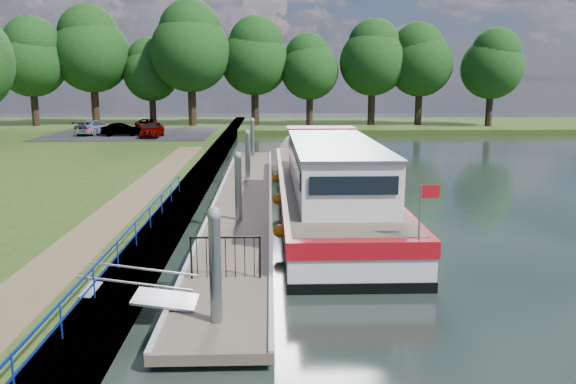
{
  "coord_description": "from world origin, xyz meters",
  "views": [
    {
      "loc": [
        1.18,
        -11.94,
        5.58
      ],
      "look_at": [
        1.85,
        8.7,
        1.4
      ],
      "focal_mm": 35.0,
      "sensor_mm": 36.0,
      "label": 1
    }
  ],
  "objects_px": {
    "pontoon": "(244,200)",
    "car_d": "(148,125)",
    "car_c": "(95,127)",
    "car_a": "(152,129)",
    "car_b": "(121,130)",
    "barge": "(325,182)"
  },
  "relations": [
    {
      "from": "barge",
      "to": "car_c",
      "type": "relative_size",
      "value": 5.04
    },
    {
      "from": "pontoon",
      "to": "car_a",
      "type": "relative_size",
      "value": 8.1
    },
    {
      "from": "car_c",
      "to": "car_a",
      "type": "bearing_deg",
      "value": 173.74
    },
    {
      "from": "barge",
      "to": "car_c",
      "type": "bearing_deg",
      "value": 125.27
    },
    {
      "from": "pontoon",
      "to": "car_d",
      "type": "distance_m",
      "value": 28.6
    },
    {
      "from": "car_b",
      "to": "car_c",
      "type": "xyz_separation_m",
      "value": [
        -2.62,
        1.34,
        0.08
      ]
    },
    {
      "from": "car_b",
      "to": "car_d",
      "type": "relative_size",
      "value": 0.79
    },
    {
      "from": "pontoon",
      "to": "car_a",
      "type": "xyz_separation_m",
      "value": [
        -8.54,
        21.75,
        1.28
      ]
    },
    {
      "from": "car_c",
      "to": "car_d",
      "type": "xyz_separation_m",
      "value": [
        4.05,
        2.6,
        -0.05
      ]
    },
    {
      "from": "car_a",
      "to": "car_c",
      "type": "relative_size",
      "value": 0.88
    },
    {
      "from": "barge",
      "to": "pontoon",
      "type": "bearing_deg",
      "value": 169.78
    },
    {
      "from": "barge",
      "to": "car_b",
      "type": "height_order",
      "value": "barge"
    },
    {
      "from": "car_a",
      "to": "car_d",
      "type": "relative_size",
      "value": 0.91
    },
    {
      "from": "car_b",
      "to": "barge",
      "type": "bearing_deg",
      "value": -153.57
    },
    {
      "from": "car_a",
      "to": "car_d",
      "type": "distance_m",
      "value": 5.23
    },
    {
      "from": "car_c",
      "to": "car_d",
      "type": "bearing_deg",
      "value": -129.31
    },
    {
      "from": "barge",
      "to": "car_c",
      "type": "height_order",
      "value": "barge"
    },
    {
      "from": "car_a",
      "to": "car_c",
      "type": "distance_m",
      "value": 5.96
    },
    {
      "from": "pontoon",
      "to": "barge",
      "type": "xyz_separation_m",
      "value": [
        3.6,
        -0.65,
        0.9
      ]
    },
    {
      "from": "car_b",
      "to": "car_c",
      "type": "bearing_deg",
      "value": 56.89
    },
    {
      "from": "car_a",
      "to": "car_c",
      "type": "bearing_deg",
      "value": 157.41
    },
    {
      "from": "car_d",
      "to": "car_c",
      "type": "bearing_deg",
      "value": -169.1
    }
  ]
}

